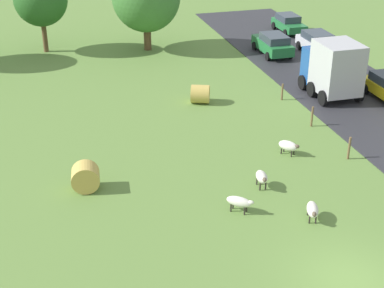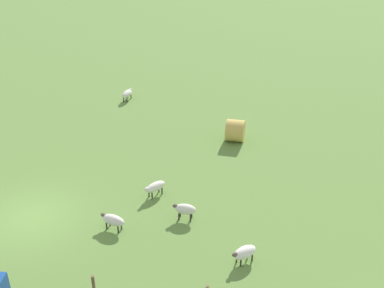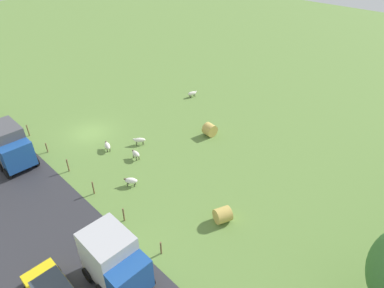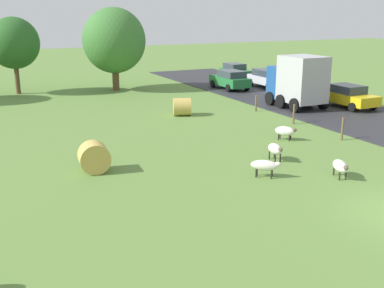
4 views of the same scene
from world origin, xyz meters
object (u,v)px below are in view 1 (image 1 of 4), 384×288
sheep_0 (239,202)px  sheep_1 (288,146)px  truck_1 (333,68)px  sheep_3 (262,177)px  sheep_2 (313,210)px  hay_bale_0 (200,94)px  car_2 (318,43)px  car_0 (273,44)px  car_4 (289,23)px  hay_bale_1 (85,177)px

sheep_0 → sheep_1: 6.22m
sheep_1 → truck_1: truck_1 is taller
sheep_3 → sheep_2: bearing=-71.1°
hay_bale_0 → car_2: (11.81, 7.24, 0.30)m
sheep_1 → sheep_2: (-1.54, -5.88, 0.00)m
sheep_2 → hay_bale_0: (-0.85, 13.93, 0.09)m
car_0 → car_2: (3.58, -0.63, -0.03)m
sheep_1 → sheep_0: bearing=-134.1°
sheep_0 → hay_bale_0: bearing=81.2°
car_4 → sheep_2: bearing=-112.4°
sheep_3 → truck_1: size_ratio=0.28×
truck_1 → hay_bale_1: bearing=-155.8°
sheep_0 → sheep_2: sheep_2 is taller
sheep_3 → car_4: car_4 is taller
truck_1 → car_0: size_ratio=0.95×
sheep_1 → car_2: car_2 is taller
sheep_0 → hay_bale_1: (-6.21, 3.77, 0.14)m
sheep_1 → truck_1: bearing=48.3°
sheep_0 → sheep_1: size_ratio=1.01×
sheep_1 → hay_bale_1: hay_bale_1 is taller
sheep_0 → truck_1: size_ratio=0.29×
car_4 → sheep_0: bearing=-118.4°
sheep_2 → car_2: size_ratio=0.29×
car_2 → sheep_2: bearing=-117.4°
sheep_2 → car_4: size_ratio=0.32×
sheep_2 → car_2: (10.97, 21.17, 0.39)m
sheep_0 → sheep_2: size_ratio=0.92×
sheep_2 → car_2: bearing=62.6°
car_2 → car_4: car_2 is taller
hay_bale_0 → car_2: bearing=31.5°
car_4 → car_2: bearing=-92.8°
sheep_3 → hay_bale_0: hay_bale_0 is taller
hay_bale_1 → truck_1: truck_1 is taller
sheep_0 → sheep_2: bearing=-26.9°
hay_bale_0 → hay_bale_1: size_ratio=0.89×
sheep_2 → hay_bale_0: hay_bale_0 is taller
sheep_3 → car_2: 21.70m
sheep_1 → sheep_3: 3.80m
sheep_0 → truck_1: 15.33m
sheep_1 → hay_bale_0: 8.40m
truck_1 → sheep_0: bearing=-132.7°
sheep_1 → car_0: 16.96m
car_2 → sheep_3: bearing=-123.7°
hay_bale_1 → car_0: car_0 is taller
sheep_1 → sheep_3: (-2.60, -2.77, 0.06)m
hay_bale_0 → car_0: size_ratio=0.27×
sheep_0 → sheep_1: bearing=45.9°
hay_bale_1 → car_2: bearing=38.7°
sheep_0 → sheep_1: sheep_1 is taller
sheep_3 → car_2: size_ratio=0.26×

